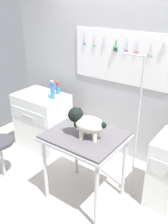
{
  "coord_description": "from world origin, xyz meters",
  "views": [
    {
      "loc": [
        1.54,
        -1.77,
        2.29
      ],
      "look_at": [
        0.09,
        0.2,
        1.13
      ],
      "focal_mm": 40.18,
      "sensor_mm": 36.0,
      "label": 1
    }
  ],
  "objects_px": {
    "counter_left": "(43,120)",
    "grooming_arm": "(135,137)",
    "stool": "(0,147)",
    "spray_bottle_short": "(52,90)",
    "grooming_table": "(85,142)",
    "dog": "(85,123)"
  },
  "relations": [
    {
      "from": "grooming_table",
      "to": "spray_bottle_short",
      "type": "xyz_separation_m",
      "value": [
        -1.05,
        0.61,
        0.21
      ]
    },
    {
      "from": "grooming_arm",
      "to": "stool",
      "type": "relative_size",
      "value": 3.03
    },
    {
      "from": "grooming_table",
      "to": "spray_bottle_short",
      "type": "distance_m",
      "value": 1.24
    },
    {
      "from": "grooming_arm",
      "to": "stool",
      "type": "height_order",
      "value": "grooming_arm"
    },
    {
      "from": "dog",
      "to": "counter_left",
      "type": "distance_m",
      "value": 1.55
    },
    {
      "from": "counter_left",
      "to": "grooming_arm",
      "type": "bearing_deg",
      "value": -6.13
    },
    {
      "from": "grooming_table",
      "to": "counter_left",
      "type": "distance_m",
      "value": 1.42
    },
    {
      "from": "grooming_table",
      "to": "counter_left",
      "type": "xyz_separation_m",
      "value": [
        -1.26,
        0.56,
        -0.35
      ]
    },
    {
      "from": "counter_left",
      "to": "spray_bottle_short",
      "type": "height_order",
      "value": "spray_bottle_short"
    },
    {
      "from": "grooming_arm",
      "to": "counter_left",
      "type": "relative_size",
      "value": 1.97
    },
    {
      "from": "dog",
      "to": "counter_left",
      "type": "height_order",
      "value": "dog"
    },
    {
      "from": "stool",
      "to": "spray_bottle_short",
      "type": "distance_m",
      "value": 1.1
    },
    {
      "from": "grooming_table",
      "to": "grooming_arm",
      "type": "relative_size",
      "value": 0.51
    },
    {
      "from": "stool",
      "to": "spray_bottle_short",
      "type": "xyz_separation_m",
      "value": [
        0.06,
        0.97,
        0.52
      ]
    },
    {
      "from": "counter_left",
      "to": "dog",
      "type": "bearing_deg",
      "value": -25.05
    },
    {
      "from": "spray_bottle_short",
      "to": "stool",
      "type": "bearing_deg",
      "value": -93.52
    },
    {
      "from": "grooming_table",
      "to": "counter_left",
      "type": "bearing_deg",
      "value": 156.02
    },
    {
      "from": "grooming_table",
      "to": "grooming_arm",
      "type": "height_order",
      "value": "grooming_arm"
    },
    {
      "from": "grooming_table",
      "to": "stool",
      "type": "distance_m",
      "value": 1.21
    },
    {
      "from": "dog",
      "to": "spray_bottle_short",
      "type": "bearing_deg",
      "value": 148.92
    },
    {
      "from": "grooming_table",
      "to": "stool",
      "type": "bearing_deg",
      "value": -162.12
    },
    {
      "from": "counter_left",
      "to": "stool",
      "type": "distance_m",
      "value": 0.93
    }
  ]
}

